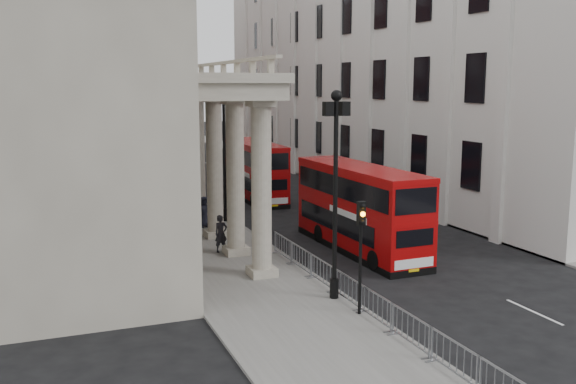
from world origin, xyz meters
The scene contains 19 objects.
ground centered at (0.00, 0.00, 0.00)m, with size 260.00×260.00×0.00m, color black.
sidewalk_west centered at (-3.00, 30.00, 0.06)m, with size 6.00×140.00×0.12m, color slate.
sidewalk_east centered at (13.50, 30.00, 0.06)m, with size 3.00×140.00×0.12m, color slate.
kerb centered at (-0.05, 30.00, 0.07)m, with size 0.20×140.00×0.14m, color slate.
portico_building centered at (-10.50, 18.00, 6.00)m, with size 9.00×28.00×12.00m, color gray.
brick_building centered at (-10.50, 48.00, 11.00)m, with size 9.00×32.00×22.00m, color maroon.
west_building_far centered at (-10.50, 80.00, 10.00)m, with size 9.00×30.00×20.00m, color gray.
east_building centered at (16.00, 32.00, 12.50)m, with size 8.00×55.00×25.00m, color silver.
monument_column centered at (6.00, 92.00, 15.98)m, with size 8.00×8.00×54.20m.
lamp_post_south centered at (-0.60, 4.00, 4.91)m, with size 1.05×0.44×8.32m.
lamp_post_mid centered at (-0.60, 20.00, 4.91)m, with size 1.05×0.44×8.32m.
lamp_post_north centered at (-0.60, 36.00, 4.91)m, with size 1.05×0.44×8.32m.
traffic_light centered at (-0.50, 1.98, 3.11)m, with size 0.28×0.33×4.30m.
crowd_barriers centered at (-0.35, 2.23, 0.67)m, with size 0.50×18.75×1.10m.
bus_near centered at (4.06, 10.75, 2.34)m, with size 2.71×10.41×4.47m.
bus_far centered at (3.96, 27.76, 2.26)m, with size 2.85×10.11×4.32m.
pedestrian_a centered at (-2.91, 12.66, 1.08)m, with size 0.70×0.46×1.93m, color black.
pedestrian_b centered at (-4.79, 13.54, 0.95)m, with size 0.81×0.63×1.67m, color #2A2521.
pedestrian_c centered at (-2.29, 18.67, 1.06)m, with size 0.92×0.60×1.88m, color black.
Camera 1 is at (-11.41, -18.48, 8.64)m, focal length 40.00 mm.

